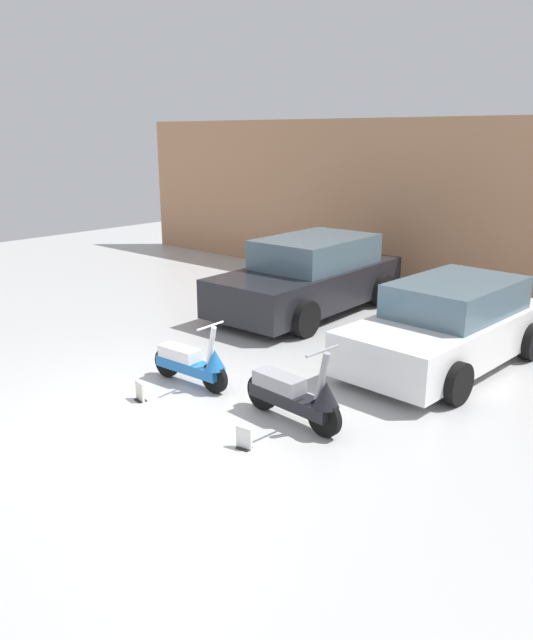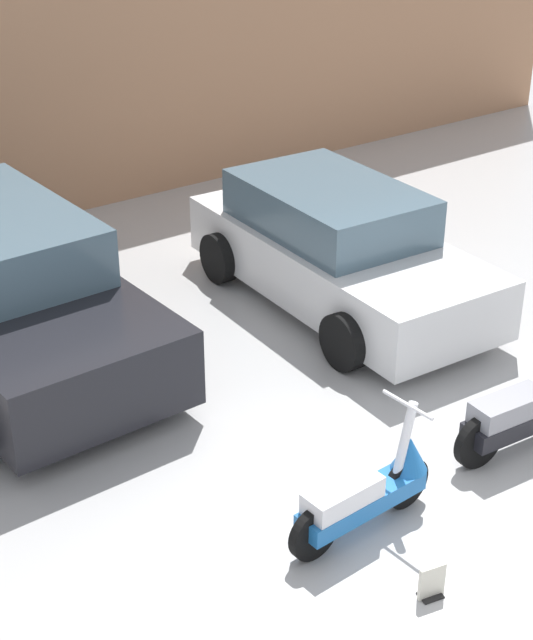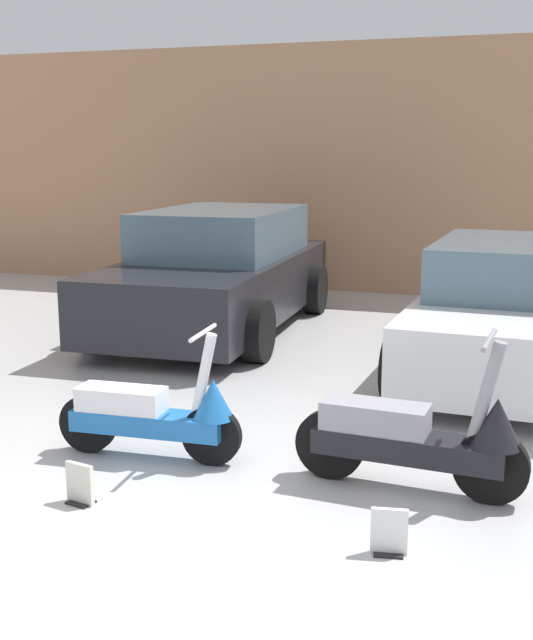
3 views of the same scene
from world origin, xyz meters
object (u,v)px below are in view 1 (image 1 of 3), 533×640
(scooter_front_left, at_px, (193,362))
(placard_near_right_scooter, at_px, (244,439))
(scooter_front_right, at_px, (296,395))
(placard_near_left_scooter, at_px, (140,393))
(car_rear_center, at_px, (449,326))
(car_rear_left, at_px, (310,277))

(scooter_front_left, height_order, placard_near_right_scooter, scooter_front_left)
(scooter_front_right, distance_m, placard_near_left_scooter, 2.14)
(car_rear_center, bearing_deg, placard_near_left_scooter, -28.49)
(scooter_front_left, height_order, car_rear_center, car_rear_center)
(placard_near_right_scooter, bearing_deg, car_rear_left, 120.35)
(car_rear_center, xyz_separation_m, placard_near_left_scooter, (-2.41, -3.91, -0.50))
(scooter_front_left, xyz_separation_m, car_rear_left, (-1.12, 4.10, 0.35))
(scooter_front_left, distance_m, placard_near_right_scooter, 2.00)
(scooter_front_right, bearing_deg, placard_near_left_scooter, -152.82)
(scooter_front_right, xyz_separation_m, placard_near_left_scooter, (-1.96, -0.82, -0.26))
(scooter_front_left, bearing_deg, car_rear_left, 102.45)
(placard_near_left_scooter, distance_m, placard_near_right_scooter, 1.92)
(car_rear_left, bearing_deg, placard_near_right_scooter, 28.87)
(scooter_front_right, bearing_deg, car_rear_center, 86.22)
(scooter_front_right, xyz_separation_m, placard_near_right_scooter, (-0.04, -0.87, -0.26))
(scooter_front_left, distance_m, car_rear_left, 4.26)
(scooter_front_left, relative_size, car_rear_left, 0.32)
(car_rear_left, bearing_deg, car_rear_center, 72.03)
(scooter_front_right, relative_size, car_rear_center, 0.39)
(placard_near_left_scooter, bearing_deg, placard_near_right_scooter, -1.42)
(scooter_front_right, distance_m, placard_near_right_scooter, 0.91)
(car_rear_center, distance_m, placard_near_left_scooter, 4.62)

